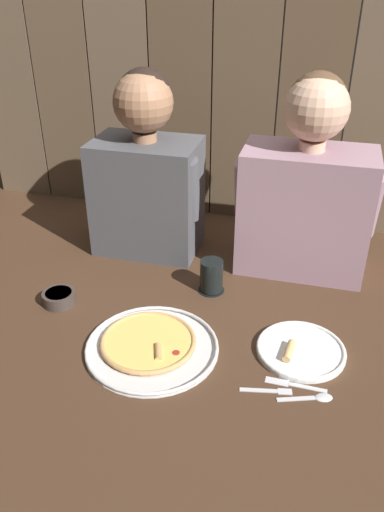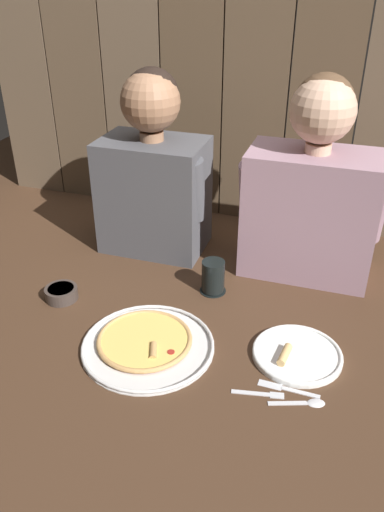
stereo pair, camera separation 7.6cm
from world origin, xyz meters
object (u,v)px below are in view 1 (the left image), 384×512
object	(u,v)px
dipping_bowl	(59,297)
diner_left	(146,172)
pizza_tray	(151,345)
drinking_glass	(211,276)
dinner_plate	(301,350)
diner_right	(307,188)

from	to	relation	value
dipping_bowl	diner_left	distance (m)	0.52
pizza_tray	drinking_glass	bearing A→B (deg)	72.72
pizza_tray	diner_left	bearing A→B (deg)	109.04
dinner_plate	dipping_bowl	distance (m)	0.74
diner_right	dipping_bowl	bearing A→B (deg)	-149.32
dinner_plate	diner_left	distance (m)	0.80
pizza_tray	dipping_bowl	size ratio (longest dim) A/B	3.59
dinner_plate	diner_right	size ratio (longest dim) A/B	0.37
dipping_bowl	diner_right	distance (m)	0.86
dipping_bowl	diner_right	bearing A→B (deg)	30.68
drinking_glass	diner_left	world-z (taller)	diner_left
dipping_bowl	diner_left	world-z (taller)	diner_left
pizza_tray	diner_left	world-z (taller)	diner_left
drinking_glass	pizza_tray	bearing A→B (deg)	-107.28
dipping_bowl	diner_left	xyz separation A→B (m)	(0.15, 0.41, 0.27)
pizza_tray	dipping_bowl	distance (m)	0.37
drinking_glass	diner_right	distance (m)	0.42
dinner_plate	drinking_glass	distance (m)	0.38
dinner_plate	drinking_glass	bearing A→B (deg)	142.51
dinner_plate	diner_right	world-z (taller)	diner_right
dinner_plate	dipping_bowl	bearing A→B (deg)	176.63
pizza_tray	drinking_glass	xyz separation A→B (m)	(0.10, 0.32, 0.04)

